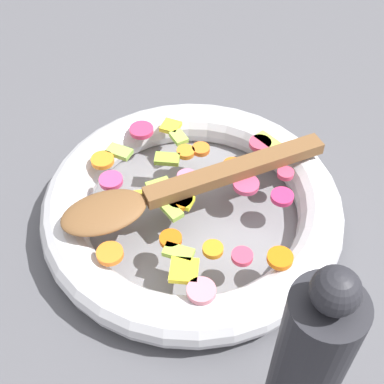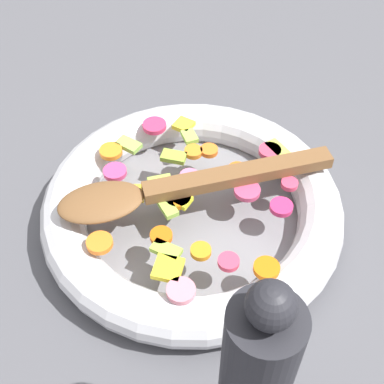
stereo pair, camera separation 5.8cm
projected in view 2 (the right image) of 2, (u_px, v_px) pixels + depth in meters
The scene contains 4 objects.
ground_plane at pixel (192, 221), 0.62m from camera, with size 4.00×4.00×0.00m, color #4C4C51.
skillet at pixel (192, 208), 0.60m from camera, with size 0.34×0.34×0.05m.
chopped_vegetables at pixel (187, 191), 0.58m from camera, with size 0.25×0.24×0.01m.
wooden_spoon at pixel (169, 188), 0.57m from camera, with size 0.20×0.27×0.01m.
Camera 2 is at (-0.37, -0.12, 0.48)m, focal length 50.00 mm.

